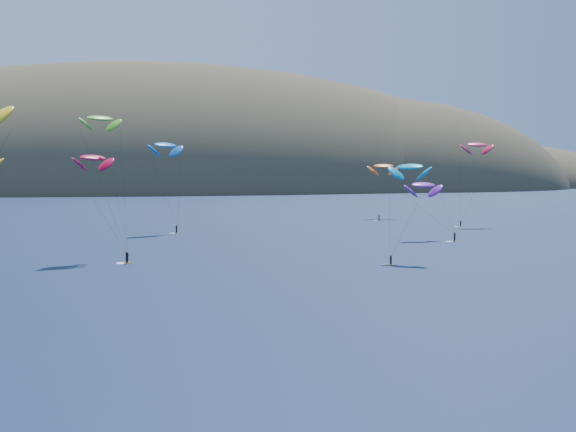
# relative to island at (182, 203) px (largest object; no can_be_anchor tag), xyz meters

# --- Properties ---
(island) EXTENTS (730.00, 300.00, 210.00)m
(island) POSITION_rel_island_xyz_m (0.00, 0.00, 0.00)
(island) COLOR #3D3526
(island) RESTS_ON ground
(kitesurfer_3) EXTENTS (9.22, 12.24, 27.41)m
(kitesurfer_3) POSITION_rel_island_xyz_m (-61.00, -454.73, 35.90)
(kitesurfer_3) COLOR yellow
(kitesurfer_3) RESTS_ON ground
(kitesurfer_4) EXTENTS (11.08, 9.54, 24.84)m
(kitesurfer_4) POSITION_rel_island_xyz_m (-44.98, -399.68, 32.70)
(kitesurfer_4) COLOR yellow
(kitesurfer_4) RESTS_ON ground
(kitesurfer_5) EXTENTS (10.28, 10.66, 18.77)m
(kitesurfer_5) POSITION_rel_island_xyz_m (-7.89, -469.78, 27.30)
(kitesurfer_5) COLOR yellow
(kitesurfer_5) RESTS_ON ground
(kitesurfer_6) EXTENTS (10.25, 9.81, 15.00)m
(kitesurfer_6) POSITION_rel_island_xyz_m (10.65, -432.11, 23.16)
(kitesurfer_6) COLOR yellow
(kitesurfer_6) RESTS_ON ground
(kitesurfer_8) EXTENTS (11.50, 5.77, 25.33)m
(kitesurfer_8) POSITION_rel_island_xyz_m (41.98, -395.78, 33.48)
(kitesurfer_8) COLOR yellow
(kitesurfer_8) RESTS_ON ground
(kitesurfer_9) EXTENTS (10.47, 9.78, 20.37)m
(kitesurfer_9) POSITION_rel_island_xyz_m (-62.33, -455.95, 28.88)
(kitesurfer_9) COLOR yellow
(kitesurfer_9) RESTS_ON ground
(kitesurfer_11) EXTENTS (11.86, 15.52, 19.61)m
(kitesurfer_11) POSITION_rel_island_xyz_m (28.27, -358.06, 27.52)
(kitesurfer_11) COLOR yellow
(kitesurfer_11) RESTS_ON ground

